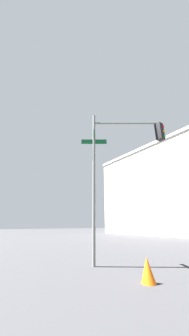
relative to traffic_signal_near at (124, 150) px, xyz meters
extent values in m
cylinder|color=slate|center=(-0.76, -1.06, -1.30)|extent=(0.12, 0.12, 6.13)
cylinder|color=slate|center=(0.09, 0.13, 1.37)|extent=(1.79, 2.43, 0.09)
cube|color=black|center=(0.95, 1.32, 0.92)|extent=(0.28, 0.28, 0.80)
sphere|color=red|center=(1.04, 1.44, 1.17)|extent=(0.18, 0.18, 0.18)
sphere|color=orange|center=(1.04, 1.44, 0.92)|extent=(0.18, 0.18, 0.18)
sphere|color=green|center=(1.04, 1.44, 0.67)|extent=(0.18, 0.18, 0.18)
cube|color=#0F5128|center=(-0.76, -1.06, 0.42)|extent=(0.68, 0.92, 0.20)
cube|color=#0F5128|center=(-0.76, -1.06, 0.64)|extent=(0.83, 0.62, 0.20)
cube|color=silver|center=(-9.96, 25.04, 1.56)|extent=(16.51, 22.62, 11.84)
cube|color=#9D998E|center=(-9.96, 25.04, 7.68)|extent=(16.81, 22.92, 0.40)
cone|color=orange|center=(1.39, -0.95, -4.07)|extent=(0.36, 0.36, 0.59)
camera|label=1|loc=(4.40, -4.75, -3.00)|focal=17.42mm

